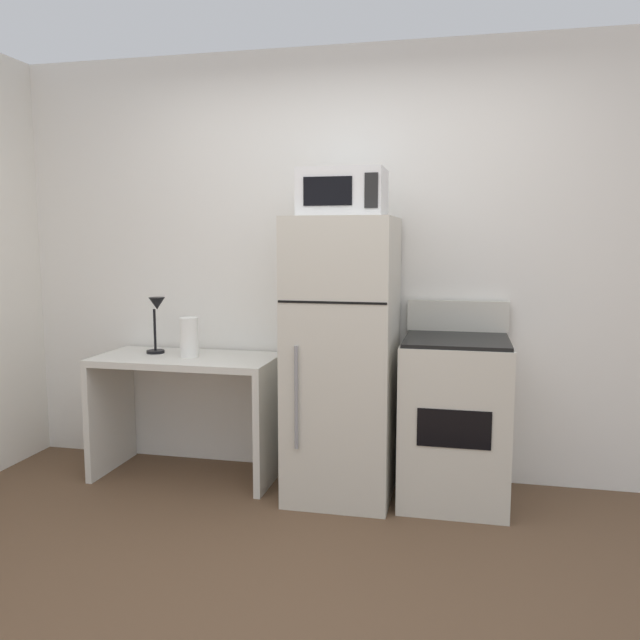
{
  "coord_description": "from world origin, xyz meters",
  "views": [
    {
      "loc": [
        0.67,
        -2.23,
        1.46
      ],
      "look_at": [
        -0.07,
        1.1,
        1.03
      ],
      "focal_mm": 36.11,
      "sensor_mm": 36.0,
      "label": 1
    }
  ],
  "objects_px": {
    "refrigerator": "(343,358)",
    "desk": "(187,393)",
    "oven_range": "(455,418)",
    "desk_lamp": "(156,315)",
    "paper_towel_roll": "(189,337)",
    "microwave": "(343,193)"
  },
  "relations": [
    {
      "from": "desk_lamp",
      "to": "microwave",
      "type": "bearing_deg",
      "value": -5.82
    },
    {
      "from": "desk",
      "to": "paper_towel_roll",
      "type": "xyz_separation_m",
      "value": [
        0.03,
        -0.01,
        0.35
      ]
    },
    {
      "from": "refrigerator",
      "to": "paper_towel_roll",
      "type": "bearing_deg",
      "value": 177.4
    },
    {
      "from": "paper_towel_roll",
      "to": "refrigerator",
      "type": "height_order",
      "value": "refrigerator"
    },
    {
      "from": "desk_lamp",
      "to": "paper_towel_roll",
      "type": "distance_m",
      "value": 0.27
    },
    {
      "from": "microwave",
      "to": "desk_lamp",
      "type": "bearing_deg",
      "value": 174.18
    },
    {
      "from": "desk_lamp",
      "to": "desk",
      "type": "bearing_deg",
      "value": -12.46
    },
    {
      "from": "microwave",
      "to": "oven_range",
      "type": "height_order",
      "value": "microwave"
    },
    {
      "from": "oven_range",
      "to": "refrigerator",
      "type": "bearing_deg",
      "value": -177.2
    },
    {
      "from": "desk",
      "to": "refrigerator",
      "type": "distance_m",
      "value": 1.02
    },
    {
      "from": "microwave",
      "to": "desk",
      "type": "bearing_deg",
      "value": 175.65
    },
    {
      "from": "refrigerator",
      "to": "desk",
      "type": "bearing_deg",
      "value": 176.88
    },
    {
      "from": "paper_towel_roll",
      "to": "desk_lamp",
      "type": "bearing_deg",
      "value": 166.56
    },
    {
      "from": "microwave",
      "to": "oven_range",
      "type": "relative_size",
      "value": 0.42
    },
    {
      "from": "desk_lamp",
      "to": "oven_range",
      "type": "distance_m",
      "value": 1.9
    },
    {
      "from": "desk",
      "to": "oven_range",
      "type": "relative_size",
      "value": 1.0
    },
    {
      "from": "paper_towel_roll",
      "to": "oven_range",
      "type": "height_order",
      "value": "oven_range"
    },
    {
      "from": "refrigerator",
      "to": "desk_lamp",
      "type": "bearing_deg",
      "value": 175.19
    },
    {
      "from": "paper_towel_roll",
      "to": "oven_range",
      "type": "distance_m",
      "value": 1.63
    },
    {
      "from": "refrigerator",
      "to": "oven_range",
      "type": "relative_size",
      "value": 1.43
    },
    {
      "from": "microwave",
      "to": "oven_range",
      "type": "bearing_deg",
      "value": 4.71
    },
    {
      "from": "microwave",
      "to": "oven_range",
      "type": "distance_m",
      "value": 1.39
    }
  ]
}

